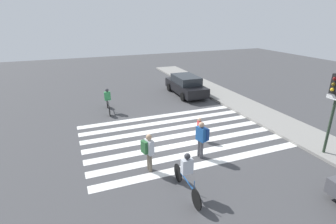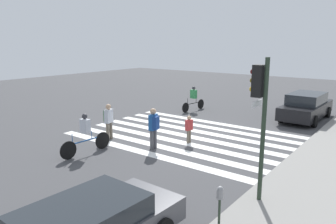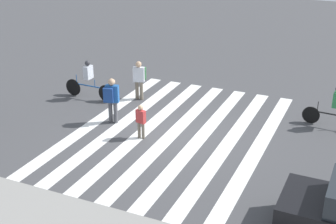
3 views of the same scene
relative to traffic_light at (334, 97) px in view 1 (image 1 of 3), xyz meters
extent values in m
plane|color=#444447|center=(-4.35, -5.33, -2.82)|extent=(60.00, 60.00, 0.00)
cube|color=gray|center=(-4.35, 0.92, -2.75)|extent=(36.00, 2.50, 0.14)
cube|color=white|center=(-7.40, -5.33, -2.82)|extent=(0.50, 10.00, 0.01)
cube|color=white|center=(-6.38, -5.33, -2.82)|extent=(0.50, 10.00, 0.01)
cube|color=white|center=(-5.37, -5.33, -2.82)|extent=(0.50, 10.00, 0.01)
cube|color=white|center=(-4.35, -5.33, -2.82)|extent=(0.50, 10.00, 0.01)
cube|color=white|center=(-3.34, -5.33, -2.82)|extent=(0.50, 10.00, 0.01)
cube|color=white|center=(-2.32, -5.33, -2.82)|extent=(0.50, 10.00, 0.01)
cube|color=white|center=(-1.30, -5.33, -2.82)|extent=(0.50, 10.00, 0.01)
cylinder|color=#283828|center=(0.00, 0.13, -0.81)|extent=(0.12, 0.12, 4.03)
cube|color=black|center=(0.00, -0.08, 0.59)|extent=(0.32, 0.26, 0.84)
cube|color=silver|center=(0.00, -0.08, -0.01)|extent=(0.60, 0.02, 0.16)
sphere|color=#590F0F|center=(0.00, -0.24, 0.82)|extent=(0.15, 0.15, 0.15)
sphere|color=#59470F|center=(0.00, -0.24, 0.59)|extent=(0.15, 0.15, 0.15)
sphere|color=gold|center=(0.00, -0.24, 0.36)|extent=(0.15, 0.15, 0.15)
cylinder|color=#6B6051|center=(-1.85, -7.76, -2.43)|extent=(0.15, 0.15, 0.78)
cylinder|color=#6B6051|center=(-1.65, -7.76, -2.43)|extent=(0.15, 0.15, 0.78)
cube|color=silver|center=(-1.75, -7.76, -1.73)|extent=(0.50, 0.32, 0.62)
sphere|color=tan|center=(-1.75, -7.76, -1.30)|extent=(0.25, 0.25, 0.25)
cube|color=#2D6638|center=(-1.80, -7.94, -1.73)|extent=(0.37, 0.25, 0.52)
cylinder|color=#6B6051|center=(-3.57, -4.53, -2.53)|extent=(0.11, 0.11, 0.59)
cylinder|color=#6B6051|center=(-3.42, -4.53, -2.53)|extent=(0.11, 0.11, 0.59)
cube|color=#B73333|center=(-3.49, -4.53, -2.00)|extent=(0.37, 0.23, 0.47)
sphere|color=tan|center=(-3.49, -4.53, -1.68)|extent=(0.18, 0.18, 0.18)
cylinder|color=#4C4C51|center=(-2.05, -5.28, -2.41)|extent=(0.15, 0.15, 0.82)
cylinder|color=#4C4C51|center=(-1.83, -5.28, -2.41)|extent=(0.15, 0.15, 0.82)
cube|color=#1E5199|center=(-1.94, -5.28, -1.68)|extent=(0.52, 0.33, 0.65)
sphere|color=tan|center=(-1.94, -5.28, -1.23)|extent=(0.26, 0.26, 0.26)
cube|color=navy|center=(-1.89, -5.10, -1.68)|extent=(0.39, 0.25, 0.55)
cylinder|color=black|center=(1.03, -7.02, -2.46)|extent=(0.72, 0.06, 0.72)
cylinder|color=black|center=(-0.63, -6.97, -2.46)|extent=(0.72, 0.06, 0.72)
cube|color=#1E4C8C|center=(0.20, -6.99, -2.27)|extent=(1.41, 0.08, 0.04)
cylinder|color=#1E4C8C|center=(-0.09, -6.98, -2.11)|extent=(0.03, 0.03, 0.32)
cylinder|color=#1E4C8C|center=(0.83, -7.01, -2.07)|extent=(0.03, 0.03, 0.40)
cube|color=silver|center=(0.20, -6.99, -1.67)|extent=(0.25, 0.41, 0.55)
sphere|color=#333338|center=(0.20, -6.99, -1.28)|extent=(0.22, 0.22, 0.22)
cylinder|color=black|center=(-8.67, -8.23, -2.50)|extent=(0.65, 0.09, 0.65)
cylinder|color=black|center=(-10.31, -8.11, -2.50)|extent=(0.65, 0.09, 0.65)
cube|color=black|center=(-9.49, -8.17, -2.32)|extent=(1.40, 0.14, 0.04)
cylinder|color=black|center=(-9.78, -8.15, -2.16)|extent=(0.03, 0.03, 0.32)
cylinder|color=black|center=(-8.87, -8.21, -2.12)|extent=(0.03, 0.03, 0.40)
cube|color=#338C4C|center=(-9.49, -8.17, -1.73)|extent=(0.27, 0.42, 0.55)
sphere|color=#333338|center=(-9.49, -8.17, -1.33)|extent=(0.22, 0.22, 0.22)
cube|color=black|center=(-11.22, -1.64, -2.21)|extent=(4.73, 1.89, 0.70)
cube|color=#23282D|center=(-11.22, -1.64, -1.56)|extent=(2.61, 1.71, 0.59)
cylinder|color=black|center=(-9.75, -0.78, -2.50)|extent=(0.64, 0.21, 0.64)
cylinder|color=black|center=(-9.78, -2.55, -2.50)|extent=(0.64, 0.21, 0.64)
cylinder|color=black|center=(-12.67, -0.73, -2.50)|extent=(0.64, 0.21, 0.64)
cylinder|color=black|center=(-12.70, -2.50, -2.50)|extent=(0.64, 0.21, 0.64)
camera|label=1|loc=(7.31, -10.52, 3.31)|focal=28.00mm
camera|label=2|loc=(8.18, 3.19, 1.58)|focal=35.00mm
camera|label=3|loc=(-10.31, 8.41, 4.45)|focal=50.00mm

